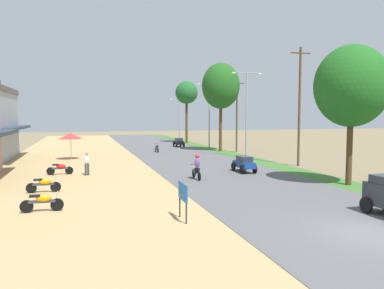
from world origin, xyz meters
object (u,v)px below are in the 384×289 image
object	(u,v)px
pedestrian_on_shoulder	(87,162)
streetlamp_near	(246,109)
parked_motorbike_nearest	(43,201)
vendor_umbrella	(71,136)
median_tree_nearest	(351,86)
streetlamp_mid	(209,111)
motorbike_ahead_second	(157,148)
parked_motorbike_second	(44,184)
streetlamp_far	(179,116)
car_sedan_black	(179,142)
utility_pole_near	(237,114)
motorbike_foreground_rider	(197,167)
parked_motorbike_third	(60,168)
car_sedan_blue	(244,163)
median_tree_third	(187,93)
utility_pole_far	(299,105)
street_signboard	(183,195)
median_tree_second	(221,86)

from	to	relation	value
pedestrian_on_shoulder	streetlamp_near	distance (m)	17.15
parked_motorbike_nearest	vendor_umbrella	xyz separation A→B (m)	(0.64, 20.00, 1.75)
median_tree_nearest	streetlamp_near	size ratio (longest dim) A/B	0.99
streetlamp_mid	motorbike_ahead_second	bearing A→B (deg)	-156.94
pedestrian_on_shoulder	streetlamp_near	size ratio (longest dim) A/B	0.19
parked_motorbike_nearest	pedestrian_on_shoulder	distance (m)	9.99
parked_motorbike_second	streetlamp_mid	distance (m)	29.57
median_tree_nearest	pedestrian_on_shoulder	bearing A→B (deg)	151.59
streetlamp_far	car_sedan_black	xyz separation A→B (m)	(-3.22, -12.10, -3.42)
utility_pole_near	motorbike_foreground_rider	world-z (taller)	utility_pole_near
parked_motorbike_third	car_sedan_blue	xyz separation A→B (m)	(12.92, -2.68, 0.19)
vendor_umbrella	median_tree_third	size ratio (longest dim) A/B	0.27
utility_pole_near	utility_pole_far	bearing A→B (deg)	-89.43
car_sedan_black	street_signboard	bearing A→B (deg)	-104.08
median_tree_third	parked_motorbike_third	bearing A→B (deg)	-121.98
median_tree_second	car_sedan_black	distance (m)	10.47
median_tree_nearest	streetlamp_mid	world-z (taller)	median_tree_nearest
streetlamp_far	median_tree_nearest	bearing A→B (deg)	-90.16
pedestrian_on_shoulder	median_tree_second	xyz separation A→B (m)	(15.21, 13.86, 6.66)
parked_motorbike_nearest	street_signboard	world-z (taller)	street_signboard
median_tree_second	streetlamp_mid	world-z (taller)	median_tree_second
median_tree_third	car_sedan_blue	xyz separation A→B (m)	(-3.83, -29.50, -6.85)
streetlamp_far	motorbike_ahead_second	xyz separation A→B (m)	(-7.40, -18.35, -3.58)
median_tree_nearest	car_sedan_blue	xyz separation A→B (m)	(-4.02, 6.32, -5.23)
utility_pole_near	car_sedan_blue	bearing A→B (deg)	-111.26
utility_pole_near	motorbike_foreground_rider	distance (m)	20.19
parked_motorbike_second	motorbike_foreground_rider	bearing A→B (deg)	9.95
streetlamp_near	streetlamp_mid	bearing A→B (deg)	90.00
streetlamp_near	utility_pole_near	bearing A→B (deg)	74.80
parked_motorbike_second	vendor_umbrella	world-z (taller)	vendor_umbrella
median_tree_third	utility_pole_far	size ratio (longest dim) A/B	0.94
parked_motorbike_second	streetlamp_near	size ratio (longest dim) A/B	0.21
parked_motorbike_nearest	pedestrian_on_shoulder	size ratio (longest dim) A/B	1.11
parked_motorbike_second	car_sedan_blue	bearing A→B (deg)	14.89
vendor_umbrella	motorbike_ahead_second	bearing A→B (deg)	26.68
median_tree_second	utility_pole_near	distance (m)	3.72
parked_motorbike_nearest	utility_pole_near	distance (m)	30.11
car_sedan_blue	motorbike_ahead_second	distance (m)	17.01
median_tree_second	motorbike_ahead_second	world-z (taller)	median_tree_second
parked_motorbike_third	utility_pole_far	bearing A→B (deg)	-1.07
median_tree_nearest	utility_pole_near	bearing A→B (deg)	85.02
parked_motorbike_third	streetlamp_mid	bearing A→B (deg)	45.18
parked_motorbike_third	streetlamp_near	bearing A→B (deg)	19.35
parked_motorbike_second	utility_pole_far	xyz separation A→B (m)	(19.44, 5.90, 4.57)
parked_motorbike_nearest	streetlamp_mid	bearing A→B (deg)	58.19
parked_motorbike_third	motorbike_ahead_second	distance (m)	17.01
street_signboard	streetlamp_near	bearing A→B (deg)	59.13
street_signboard	utility_pole_far	distance (m)	19.39
parked_motorbike_second	utility_pole_near	xyz separation A→B (m)	(19.31, 18.70, 3.86)
parked_motorbike_third	street_signboard	bearing A→B (deg)	-68.52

